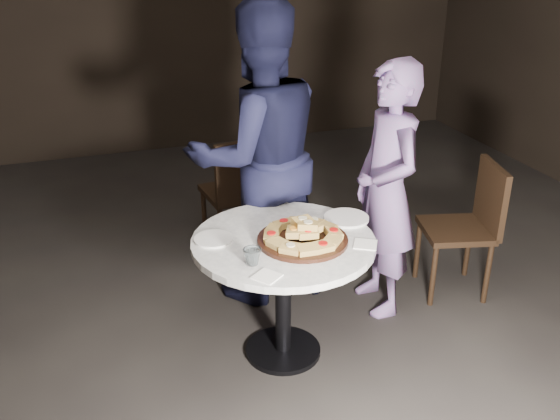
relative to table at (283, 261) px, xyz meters
name	(u,v)px	position (x,y,z in m)	size (l,w,h in m)	color
floor	(294,353)	(0.05, -0.03, -0.54)	(7.00, 7.00, 0.00)	black
table	(283,261)	(0.00, 0.00, 0.00)	(1.09, 1.09, 0.66)	black
serving_board	(303,240)	(0.08, -0.06, 0.13)	(0.43, 0.43, 0.02)	black
focaccia_pile	(303,232)	(0.08, -0.06, 0.17)	(0.39, 0.38, 0.10)	#AF8943
plate_left	(213,239)	(-0.32, 0.10, 0.13)	(0.19, 0.19, 0.01)	white
plate_right	(346,218)	(0.38, 0.10, 0.13)	(0.23, 0.23, 0.01)	white
water_glass	(252,257)	(-0.21, -0.19, 0.16)	(0.08, 0.08, 0.08)	silver
napkin_near	(267,276)	(-0.18, -0.31, 0.13)	(0.10, 0.10, 0.01)	white
napkin_far	(365,244)	(0.34, -0.18, 0.13)	(0.11, 0.11, 0.01)	white
chair_far	(239,188)	(0.08, 1.12, -0.06)	(0.43, 0.44, 0.82)	black
chair_right	(471,220)	(1.24, 0.24, -0.08)	(0.47, 0.46, 0.80)	black
diner_navy	(258,157)	(0.07, 0.64, 0.31)	(0.83, 0.65, 1.71)	black
diner_teal	(386,191)	(0.68, 0.26, 0.17)	(0.52, 0.34, 1.43)	slate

